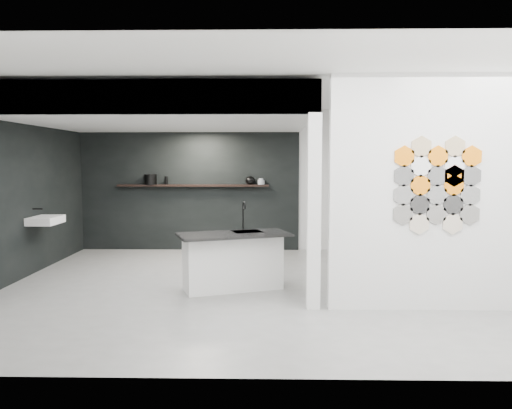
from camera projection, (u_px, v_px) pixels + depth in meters
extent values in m
cube|color=slate|center=(249.00, 287.00, 7.09)|extent=(7.00, 6.00, 0.01)
cube|color=silver|center=(432.00, 193.00, 5.93)|extent=(2.45, 0.15, 2.80)
cube|color=black|center=(189.00, 191.00, 9.97)|extent=(4.40, 0.04, 2.35)
cube|color=black|center=(36.00, 199.00, 8.05)|extent=(0.04, 4.00, 2.35)
cube|color=silver|center=(169.00, 112.00, 7.89)|extent=(4.40, 4.00, 0.40)
cube|color=silver|center=(314.00, 212.00, 5.98)|extent=(0.16, 0.16, 2.35)
cube|color=silver|center=(137.00, 97.00, 5.98)|extent=(4.40, 0.16, 0.40)
cube|color=silver|center=(46.00, 220.00, 7.88)|extent=(0.40, 0.60, 0.12)
cube|color=black|center=(193.00, 185.00, 9.85)|extent=(3.00, 0.15, 0.04)
cube|color=silver|center=(233.00, 262.00, 6.93)|extent=(1.42, 0.91, 0.76)
cube|color=black|center=(234.00, 234.00, 6.83)|extent=(1.64, 1.14, 0.04)
cube|color=black|center=(247.00, 232.00, 7.01)|extent=(0.49, 0.45, 0.01)
cylinder|color=black|center=(243.00, 217.00, 7.16)|extent=(0.03, 0.03, 0.35)
torus|color=black|center=(244.00, 205.00, 7.09)|extent=(0.06, 0.12, 0.12)
cylinder|color=black|center=(150.00, 179.00, 9.86)|extent=(0.25, 0.25, 0.20)
ellipsoid|color=black|center=(250.00, 180.00, 9.82)|extent=(0.24, 0.24, 0.16)
cylinder|color=gray|center=(261.00, 182.00, 9.82)|extent=(0.15, 0.15, 0.10)
cylinder|color=gray|center=(261.00, 181.00, 9.82)|extent=(0.10, 0.10, 0.12)
cylinder|color=black|center=(166.00, 180.00, 9.86)|extent=(0.08, 0.08, 0.16)
cylinder|color=black|center=(147.00, 182.00, 9.87)|extent=(0.10, 0.10, 0.10)
cylinder|color=#66635E|center=(403.00, 214.00, 5.87)|extent=(0.26, 0.02, 0.26)
cylinder|color=silver|center=(403.00, 195.00, 5.85)|extent=(0.26, 0.02, 0.26)
cylinder|color=black|center=(404.00, 176.00, 5.83)|extent=(0.26, 0.02, 0.26)
cylinder|color=orange|center=(404.00, 156.00, 5.81)|extent=(0.26, 0.02, 0.26)
cylinder|color=beige|center=(419.00, 224.00, 5.88)|extent=(0.26, 0.02, 0.26)
cylinder|color=#2D2D2D|center=(420.00, 205.00, 5.86)|extent=(0.26, 0.02, 0.26)
cylinder|color=orange|center=(420.00, 185.00, 5.84)|extent=(0.26, 0.02, 0.26)
cylinder|color=white|center=(421.00, 166.00, 5.82)|extent=(0.26, 0.02, 0.26)
cylinder|color=tan|center=(421.00, 147.00, 5.80)|extent=(0.26, 0.02, 0.26)
cylinder|color=#66635E|center=(436.00, 214.00, 5.86)|extent=(0.26, 0.02, 0.26)
cylinder|color=silver|center=(437.00, 195.00, 5.84)|extent=(0.26, 0.02, 0.26)
cylinder|color=black|center=(437.00, 176.00, 5.82)|extent=(0.26, 0.02, 0.26)
cylinder|color=orange|center=(438.00, 156.00, 5.80)|extent=(0.26, 0.02, 0.26)
cylinder|color=beige|center=(453.00, 224.00, 5.87)|extent=(0.26, 0.02, 0.26)
cylinder|color=#2D2D2D|center=(453.00, 205.00, 5.85)|extent=(0.26, 0.02, 0.26)
cylinder|color=orange|center=(454.00, 185.00, 5.83)|extent=(0.26, 0.02, 0.26)
cylinder|color=white|center=(455.00, 166.00, 5.81)|extent=(0.26, 0.02, 0.26)
cylinder|color=tan|center=(455.00, 147.00, 5.79)|extent=(0.26, 0.02, 0.26)
cylinder|color=#66635E|center=(470.00, 214.00, 5.85)|extent=(0.26, 0.02, 0.26)
cylinder|color=silver|center=(470.00, 195.00, 5.83)|extent=(0.26, 0.02, 0.26)
cylinder|color=black|center=(471.00, 176.00, 5.81)|extent=(0.26, 0.02, 0.26)
cylinder|color=orange|center=(472.00, 156.00, 5.80)|extent=(0.26, 0.02, 0.26)
cylinder|color=orange|center=(454.00, 176.00, 5.82)|extent=(0.26, 0.02, 0.26)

